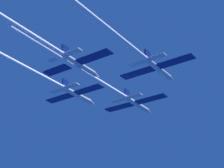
% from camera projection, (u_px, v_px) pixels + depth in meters
% --- Properties ---
extents(jet_lead, '(18.33, 52.33, 3.04)m').
position_uv_depth(jet_lead, '(106.00, 85.00, 94.41)').
color(jet_lead, silver).
extents(jet_left_wing, '(18.33, 56.24, 3.04)m').
position_uv_depth(jet_left_wing, '(33.00, 72.00, 90.84)').
color(jet_left_wing, silver).
extents(jet_right_wing, '(18.33, 55.62, 3.04)m').
position_uv_depth(jet_right_wing, '(120.00, 38.00, 77.88)').
color(jet_right_wing, silver).
extents(jet_slot, '(18.33, 47.90, 3.04)m').
position_uv_depth(jet_slot, '(40.00, 40.00, 77.94)').
color(jet_slot, silver).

